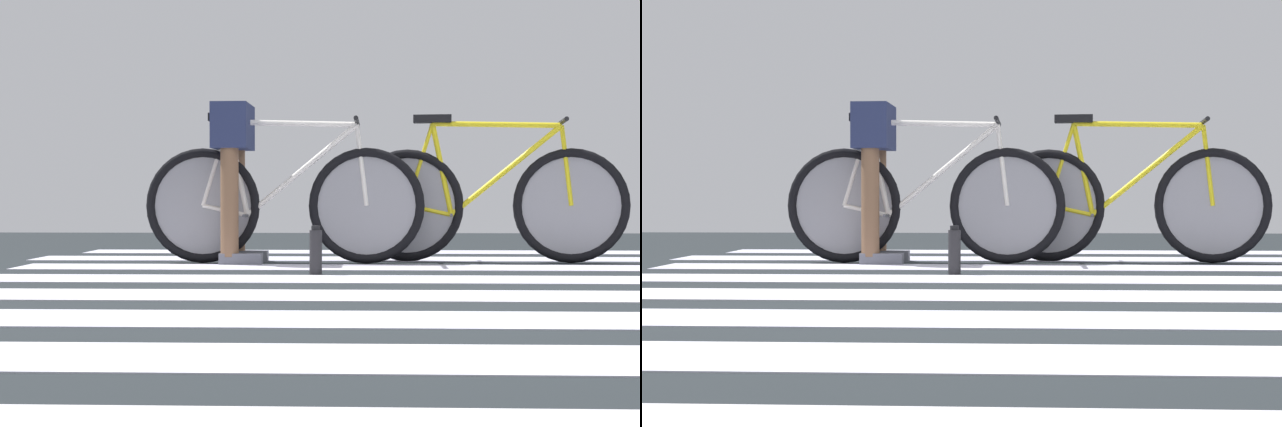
{
  "view_description": "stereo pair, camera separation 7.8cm",
  "coord_description": "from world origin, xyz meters",
  "views": [
    {
      "loc": [
        -0.5,
        -3.59,
        0.43
      ],
      "look_at": [
        -0.74,
        2.74,
        0.32
      ],
      "focal_mm": 52.17,
      "sensor_mm": 36.0,
      "label": 1
    },
    {
      "loc": [
        -0.43,
        -3.59,
        0.43
      ],
      "look_at": [
        -0.74,
        2.74,
        0.32
      ],
      "focal_mm": 52.17,
      "sensor_mm": 36.0,
      "label": 2
    }
  ],
  "objects": [
    {
      "name": "water_bottle",
      "position": [
        -0.71,
        1.31,
        0.14
      ],
      "size": [
        0.07,
        0.07,
        0.26
      ],
      "color": "#252427",
      "rests_on": "ground"
    },
    {
      "name": "bicycle_2_of_2",
      "position": [
        0.33,
        2.3,
        0.41
      ],
      "size": [
        1.73,
        0.52,
        0.93
      ],
      "rotation": [
        0.0,
        0.0,
        -0.1
      ],
      "color": "black",
      "rests_on": "ground"
    },
    {
      "name": "ground",
      "position": [
        0.0,
        0.0,
        0.01
      ],
      "size": [
        18.0,
        14.0,
        0.02
      ],
      "color": "#21262A"
    },
    {
      "name": "cyclist_1_of_2",
      "position": [
        -1.26,
        2.16,
        0.66
      ],
      "size": [
        0.32,
        0.42,
        0.99
      ],
      "rotation": [
        0.0,
        0.0,
        -0.02
      ],
      "color": "brown",
      "rests_on": "ground"
    },
    {
      "name": "bicycle_1_of_2",
      "position": [
        -0.95,
        2.15,
        0.41
      ],
      "size": [
        1.74,
        0.52,
        0.93
      ],
      "rotation": [
        0.0,
        0.0,
        -0.02
      ],
      "color": "black",
      "rests_on": "ground"
    },
    {
      "name": "crosswalk_markings",
      "position": [
        -0.01,
        0.27,
        0.02
      ],
      "size": [
        5.44,
        6.52,
        0.0
      ],
      "color": "silver",
      "rests_on": "ground"
    }
  ]
}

